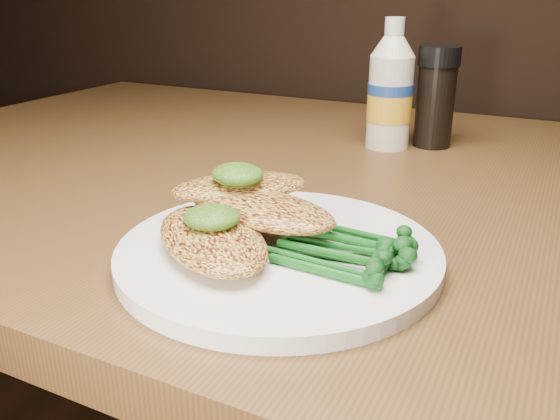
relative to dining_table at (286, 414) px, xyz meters
The scene contains 10 objects.
dining_table is the anchor object (origin of this frame).
plate 0.46m from the dining_table, 65.40° to the right, with size 0.25×0.25×0.01m, color white.
chicken_front 0.49m from the dining_table, 75.85° to the right, with size 0.14×0.07×0.02m, color gold.
chicken_mid 0.47m from the dining_table, 69.38° to the right, with size 0.14×0.07×0.02m, color gold.
chicken_back 0.46m from the dining_table, 75.95° to the right, with size 0.12×0.06×0.02m, color gold.
pesto_front 0.50m from the dining_table, 75.94° to the right, with size 0.04×0.04×0.02m, color #133307.
pesto_back 0.48m from the dining_table, 75.46° to the right, with size 0.05×0.04×0.02m, color #133307.
broccolini_bundle 0.49m from the dining_table, 56.16° to the right, with size 0.13×0.10×0.02m, color #125416, non-canonical shape.
mayo_bottle 0.48m from the dining_table, 58.01° to the left, with size 0.06×0.06×0.17m, color silver, non-canonical shape.
pepper_grinder 0.49m from the dining_table, 50.66° to the left, with size 0.05×0.05×0.13m, color black, non-canonical shape.
Camera 1 is at (0.30, 0.44, 0.96)m, focal length 37.54 mm.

